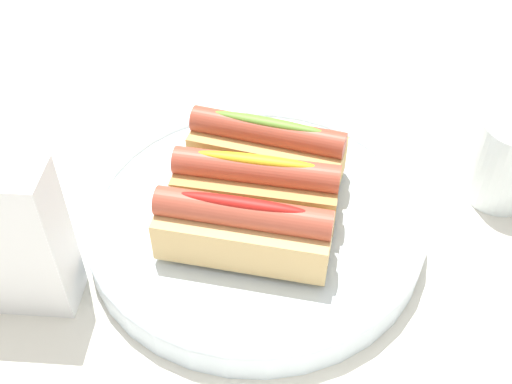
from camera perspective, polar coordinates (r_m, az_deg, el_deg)
name	(u,v)px	position (r m, az deg, el deg)	size (l,w,h in m)	color
ground_plane	(280,218)	(0.63, 2.17, -2.33)	(2.40, 2.40, 0.00)	silver
serving_bowl	(256,219)	(0.61, 0.00, -2.49)	(0.32, 0.32, 0.04)	silver
hotdog_front	(267,148)	(0.61, 1.02, 4.02)	(0.16, 0.10, 0.06)	tan
hotdog_back	(256,186)	(0.57, 0.00, 0.56)	(0.16, 0.08, 0.06)	tan
hotdog_side	(243,229)	(0.54, -1.17, -3.39)	(0.16, 0.09, 0.06)	#DBB270
water_glass	(506,166)	(0.68, 21.72, 2.23)	(0.07, 0.07, 0.09)	white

